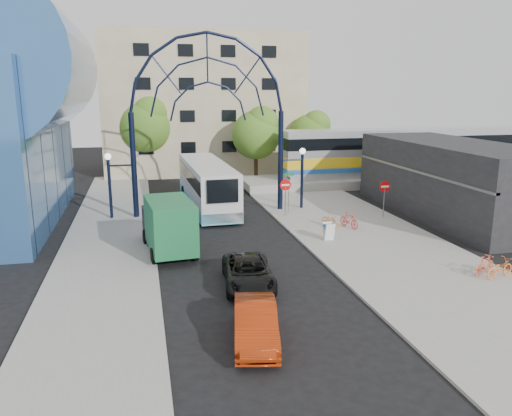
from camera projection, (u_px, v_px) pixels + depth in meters
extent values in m
plane|color=black|center=(256.00, 291.00, 21.31)|extent=(120.00, 120.00, 0.00)
cube|color=gray|center=(384.00, 248.00, 26.84)|extent=(8.00, 56.00, 0.12)
cube|color=gray|center=(106.00, 256.00, 25.57)|extent=(5.00, 50.00, 0.12)
cylinder|color=black|center=(134.00, 166.00, 32.70)|extent=(0.36, 0.36, 7.00)
cylinder|color=black|center=(280.00, 162.00, 34.89)|extent=(0.36, 0.36, 7.00)
cylinder|color=black|center=(110.00, 190.00, 32.69)|extent=(0.20, 0.20, 4.00)
cylinder|color=black|center=(302.00, 182.00, 35.58)|extent=(0.20, 0.20, 4.00)
sphere|color=white|center=(108.00, 157.00, 32.19)|extent=(0.44, 0.44, 0.44)
sphere|color=white|center=(302.00, 151.00, 35.08)|extent=(0.44, 0.44, 0.44)
cylinder|color=slate|center=(285.00, 200.00, 33.47)|extent=(0.06, 0.06, 2.20)
cylinder|color=red|center=(286.00, 185.00, 33.24)|extent=(0.80, 0.04, 0.80)
cube|color=white|center=(286.00, 185.00, 33.21)|extent=(0.55, 0.02, 0.12)
cylinder|color=slate|center=(384.00, 201.00, 32.93)|extent=(0.06, 0.06, 2.20)
cylinder|color=red|center=(385.00, 186.00, 32.70)|extent=(0.76, 0.04, 0.76)
cube|color=white|center=(385.00, 187.00, 32.67)|extent=(0.55, 0.02, 0.12)
cylinder|color=slate|center=(289.00, 193.00, 34.06)|extent=(0.05, 0.05, 2.80)
cube|color=#146626|center=(289.00, 174.00, 33.76)|extent=(0.70, 0.03, 0.18)
cube|color=#146626|center=(289.00, 178.00, 33.81)|extent=(0.03, 0.70, 0.18)
cube|color=white|center=(330.00, 232.00, 27.90)|extent=(0.55, 0.26, 0.99)
cube|color=white|center=(328.00, 231.00, 28.23)|extent=(0.55, 0.26, 0.99)
cube|color=#1E59A5|center=(329.00, 226.00, 27.99)|extent=(0.55, 0.42, 0.14)
cylinder|color=#3462A0|center=(11.00, 63.00, 30.62)|extent=(9.00, 16.00, 9.00)
cube|color=black|center=(453.00, 179.00, 33.73)|extent=(6.00, 16.00, 5.00)
cube|color=tan|center=(201.00, 104.00, 53.35)|extent=(20.00, 12.00, 14.00)
cube|color=gray|center=(412.00, 178.00, 46.47)|extent=(32.00, 5.00, 0.80)
cube|color=#B7B7BC|center=(414.00, 151.00, 45.90)|extent=(25.00, 3.00, 4.20)
cube|color=gold|center=(413.00, 158.00, 46.03)|extent=(25.10, 3.05, 0.90)
cube|color=black|center=(414.00, 141.00, 45.67)|extent=(25.05, 3.05, 1.00)
cube|color=#1E59A5|center=(413.00, 165.00, 46.19)|extent=(25.10, 3.05, 0.35)
cylinder|color=#382314|center=(256.00, 168.00, 47.00)|extent=(0.36, 0.36, 2.52)
sphere|color=#386D1C|center=(256.00, 135.00, 46.30)|extent=(4.48, 4.48, 4.48)
sphere|color=#386D1C|center=(262.00, 123.00, 45.86)|extent=(3.08, 3.08, 3.08)
cylinder|color=#382314|center=(147.00, 164.00, 48.56)|extent=(0.36, 0.36, 2.88)
sphere|color=#386D1C|center=(145.00, 127.00, 47.76)|extent=(5.12, 5.12, 5.12)
sphere|color=#386D1C|center=(150.00, 114.00, 47.29)|extent=(3.52, 3.52, 3.52)
cylinder|color=#382314|center=(309.00, 164.00, 50.23)|extent=(0.36, 0.36, 2.34)
sphere|color=#386D1C|center=(310.00, 135.00, 49.58)|extent=(4.16, 4.16, 4.16)
sphere|color=#386D1C|center=(316.00, 125.00, 49.16)|extent=(2.86, 2.86, 2.86)
cube|color=silver|center=(207.00, 183.00, 36.21)|extent=(2.99, 11.92, 2.99)
cube|color=#5FB6D4|center=(207.00, 200.00, 36.50)|extent=(3.02, 11.93, 0.72)
cube|color=black|center=(207.00, 175.00, 36.07)|extent=(3.04, 11.69, 0.93)
cube|color=black|center=(223.00, 191.00, 30.44)|extent=(1.95, 0.20, 1.44)
cube|color=black|center=(196.00, 173.00, 41.78)|extent=(2.47, 0.26, 1.65)
cylinder|color=black|center=(184.00, 192.00, 39.65)|extent=(0.32, 1.00, 0.99)
cylinder|color=black|center=(216.00, 190.00, 40.29)|extent=(0.32, 1.00, 0.99)
cylinder|color=black|center=(199.00, 216.00, 32.07)|extent=(0.32, 1.00, 0.99)
cylinder|color=black|center=(238.00, 213.00, 32.70)|extent=(0.32, 1.00, 0.99)
cube|color=black|center=(163.00, 225.00, 28.05)|extent=(2.26, 2.34, 1.96)
cube|color=black|center=(160.00, 214.00, 28.95)|extent=(1.78, 0.27, 0.89)
cube|color=#1B6739|center=(170.00, 224.00, 25.42)|extent=(2.54, 4.30, 2.50)
cylinder|color=black|center=(145.00, 237.00, 27.61)|extent=(0.32, 0.88, 0.86)
cylinder|color=black|center=(182.00, 234.00, 28.25)|extent=(0.32, 0.88, 0.86)
cylinder|color=black|center=(154.00, 256.00, 24.40)|extent=(0.32, 0.88, 0.86)
cylinder|color=black|center=(195.00, 252.00, 25.05)|extent=(0.32, 0.88, 0.86)
imported|color=black|center=(248.00, 273.00, 21.68)|extent=(2.54, 4.70, 1.25)
imported|color=#952709|center=(256.00, 323.00, 16.86)|extent=(2.15, 4.27, 1.34)
imported|color=orange|center=(330.00, 220.00, 30.85)|extent=(0.89, 1.65, 0.82)
imported|color=red|center=(349.00, 220.00, 30.61)|extent=(0.96, 1.65, 0.96)
imported|color=orange|center=(500.00, 268.00, 22.40)|extent=(1.79, 1.05, 0.89)
imported|color=#F05830|center=(485.00, 265.00, 22.79)|extent=(1.55, 0.95, 0.90)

